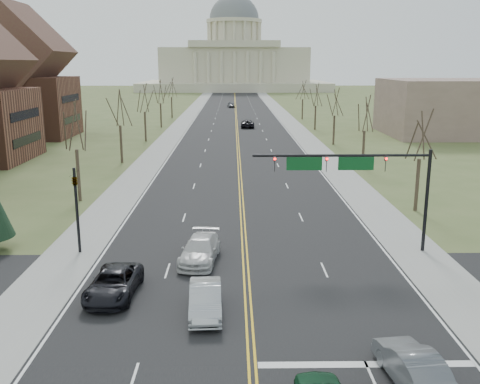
{
  "coord_description": "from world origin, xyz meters",
  "views": [
    {
      "loc": [
        -0.81,
        -21.86,
        12.83
      ],
      "look_at": [
        -0.26,
        18.86,
        3.0
      ],
      "focal_mm": 40.0,
      "sensor_mm": 36.0,
      "label": 1
    }
  ],
  "objects_px": {
    "car_sb_inner_lead": "(205,300)",
    "car_far_nb": "(247,124)",
    "car_nb_outer_lead": "(413,366)",
    "car_sb_inner_second": "(200,250)",
    "car_sb_outer_lead": "(114,283)",
    "signal_mast": "(355,171)",
    "signal_left": "(76,201)",
    "car_far_sb": "(231,105)"
  },
  "relations": [
    {
      "from": "car_nb_outer_lead",
      "to": "car_sb_inner_second",
      "type": "distance_m",
      "value": 16.99
    },
    {
      "from": "car_sb_inner_second",
      "to": "car_sb_inner_lead",
      "type": "bearing_deg",
      "value": -78.09
    },
    {
      "from": "signal_left",
      "to": "signal_mast",
      "type": "bearing_deg",
      "value": -0.0
    },
    {
      "from": "car_far_sb",
      "to": "car_nb_outer_lead",
      "type": "bearing_deg",
      "value": -94.6
    },
    {
      "from": "signal_mast",
      "to": "car_sb_inner_lead",
      "type": "xyz_separation_m",
      "value": [
        -9.72,
        -9.48,
        -4.97
      ]
    },
    {
      "from": "signal_mast",
      "to": "car_sb_inner_second",
      "type": "distance_m",
      "value": 11.71
    },
    {
      "from": "car_sb_outer_lead",
      "to": "car_far_nb",
      "type": "distance_m",
      "value": 82.15
    },
    {
      "from": "car_nb_outer_lead",
      "to": "car_sb_outer_lead",
      "type": "xyz_separation_m",
      "value": [
        -14.06,
        8.7,
        -0.04
      ]
    },
    {
      "from": "signal_left",
      "to": "car_sb_inner_second",
      "type": "bearing_deg",
      "value": -12.4
    },
    {
      "from": "signal_left",
      "to": "car_sb_inner_lead",
      "type": "xyz_separation_m",
      "value": [
        9.22,
        -9.48,
        -2.92
      ]
    },
    {
      "from": "signal_left",
      "to": "car_nb_outer_lead",
      "type": "xyz_separation_m",
      "value": [
        18.0,
        -15.94,
        -2.91
      ]
    },
    {
      "from": "car_sb_inner_lead",
      "to": "car_far_nb",
      "type": "relative_size",
      "value": 0.82
    },
    {
      "from": "car_sb_inner_second",
      "to": "car_far_sb",
      "type": "relative_size",
      "value": 1.22
    },
    {
      "from": "car_sb_outer_lead",
      "to": "car_far_nb",
      "type": "height_order",
      "value": "car_far_nb"
    },
    {
      "from": "car_nb_outer_lead",
      "to": "car_far_nb",
      "type": "distance_m",
      "value": 90.37
    },
    {
      "from": "car_sb_inner_lead",
      "to": "car_far_nb",
      "type": "xyz_separation_m",
      "value": [
        4.47,
        83.8,
        0.02
      ]
    },
    {
      "from": "car_far_nb",
      "to": "car_sb_outer_lead",
      "type": "bearing_deg",
      "value": 83.38
    },
    {
      "from": "car_sb_inner_lead",
      "to": "signal_mast",
      "type": "bearing_deg",
      "value": 41.5
    },
    {
      "from": "signal_left",
      "to": "car_sb_outer_lead",
      "type": "xyz_separation_m",
      "value": [
        3.94,
        -7.25,
        -2.95
      ]
    },
    {
      "from": "car_sb_outer_lead",
      "to": "car_nb_outer_lead",
      "type": "bearing_deg",
      "value": -29.07
    },
    {
      "from": "car_sb_inner_lead",
      "to": "car_sb_inner_second",
      "type": "relative_size",
      "value": 0.85
    },
    {
      "from": "signal_mast",
      "to": "car_far_nb",
      "type": "distance_m",
      "value": 74.67
    },
    {
      "from": "car_far_nb",
      "to": "car_far_sb",
      "type": "xyz_separation_m",
      "value": [
        -3.52,
        51.08,
        -0.02
      ]
    },
    {
      "from": "signal_mast",
      "to": "car_nb_outer_lead",
      "type": "bearing_deg",
      "value": -93.4
    },
    {
      "from": "car_nb_outer_lead",
      "to": "car_far_sb",
      "type": "xyz_separation_m",
      "value": [
        -7.83,
        141.34,
        -0.02
      ]
    },
    {
      "from": "signal_mast",
      "to": "car_sb_inner_second",
      "type": "relative_size",
      "value": 2.19
    },
    {
      "from": "car_sb_outer_lead",
      "to": "car_far_sb",
      "type": "xyz_separation_m",
      "value": [
        6.24,
        132.65,
        0.02
      ]
    },
    {
      "from": "car_sb_outer_lead",
      "to": "car_sb_inner_lead",
      "type": "bearing_deg",
      "value": -20.22
    },
    {
      "from": "car_sb_inner_second",
      "to": "car_nb_outer_lead",
      "type": "bearing_deg",
      "value": -49.56
    },
    {
      "from": "car_sb_inner_second",
      "to": "car_far_sb",
      "type": "bearing_deg",
      "value": 95.64
    },
    {
      "from": "car_sb_inner_lead",
      "to": "car_far_sb",
      "type": "relative_size",
      "value": 1.04
    },
    {
      "from": "car_sb_inner_lead",
      "to": "car_nb_outer_lead",
      "type": "bearing_deg",
      "value": -39.15
    },
    {
      "from": "car_sb_outer_lead",
      "to": "car_far_sb",
      "type": "relative_size",
      "value": 1.19
    },
    {
      "from": "car_sb_inner_second",
      "to": "car_sb_outer_lead",
      "type": "bearing_deg",
      "value": -123.83
    },
    {
      "from": "car_far_nb",
      "to": "car_sb_inner_second",
      "type": "bearing_deg",
      "value": 86.29
    },
    {
      "from": "signal_left",
      "to": "car_far_nb",
      "type": "distance_m",
      "value": 75.63
    },
    {
      "from": "car_sb_inner_second",
      "to": "car_far_sb",
      "type": "height_order",
      "value": "car_sb_inner_second"
    },
    {
      "from": "car_sb_inner_second",
      "to": "car_far_sb",
      "type": "xyz_separation_m",
      "value": [
        1.68,
        127.27,
        -0.03
      ]
    },
    {
      "from": "car_nb_outer_lead",
      "to": "car_far_sb",
      "type": "relative_size",
      "value": 1.05
    },
    {
      "from": "signal_mast",
      "to": "car_nb_outer_lead",
      "type": "distance_m",
      "value": 16.72
    },
    {
      "from": "car_sb_inner_lead",
      "to": "car_far_sb",
      "type": "height_order",
      "value": "car_sb_inner_lead"
    },
    {
      "from": "car_far_nb",
      "to": "car_sb_inner_lead",
      "type": "bearing_deg",
      "value": 87.15
    }
  ]
}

